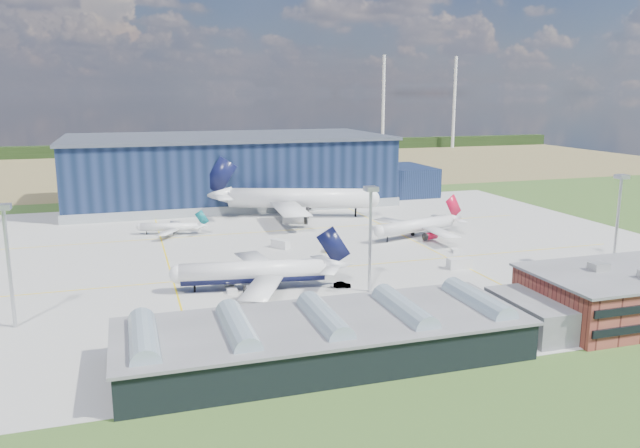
{
  "coord_description": "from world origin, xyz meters",
  "views": [
    {
      "loc": [
        -39.23,
        -150.03,
        42.12
      ],
      "look_at": [
        10.82,
        8.04,
        7.3
      ],
      "focal_mm": 35.0,
      "sensor_mm": 36.0,
      "label": 1
    }
  ],
  "objects_px": {
    "hangar": "(235,172)",
    "gse_van_b": "(281,244)",
    "light_mast_east": "(619,206)",
    "gse_van_c": "(460,303)",
    "gse_tug_a": "(329,249)",
    "gse_van_a": "(460,263)",
    "car_b": "(342,285)",
    "gse_cart_a": "(455,251)",
    "airliner_navy": "(253,261)",
    "airliner_red": "(416,219)",
    "light_mast_west": "(7,246)",
    "airliner_widebody": "(299,188)",
    "light_mast_center": "(370,222)",
    "airliner_regional": "(169,223)",
    "airstair": "(230,282)",
    "gse_tug_b": "(313,317)",
    "car_a": "(392,318)"
  },
  "relations": [
    {
      "from": "car_b",
      "to": "gse_van_b",
      "type": "bearing_deg",
      "value": 25.06
    },
    {
      "from": "gse_cart_a",
      "to": "airliner_navy",
      "type": "bearing_deg",
      "value": -152.99
    },
    {
      "from": "gse_van_b",
      "to": "gse_tug_a",
      "type": "bearing_deg",
      "value": -72.99
    },
    {
      "from": "airliner_navy",
      "to": "car_b",
      "type": "xyz_separation_m",
      "value": [
        18.98,
        -4.49,
        -5.94
      ]
    },
    {
      "from": "gse_van_a",
      "to": "gse_cart_a",
      "type": "relative_size",
      "value": 2.28
    },
    {
      "from": "hangar",
      "to": "gse_cart_a",
      "type": "xyz_separation_m",
      "value": [
        41.86,
        -100.59,
        -11.05
      ]
    },
    {
      "from": "hangar",
      "to": "gse_van_c",
      "type": "relative_size",
      "value": 25.77
    },
    {
      "from": "light_mast_east",
      "to": "gse_van_c",
      "type": "xyz_separation_m",
      "value": [
        -52.15,
        -16.0,
        -14.08
      ]
    },
    {
      "from": "light_mast_west",
      "to": "car_b",
      "type": "distance_m",
      "value": 67.05
    },
    {
      "from": "airliner_regional",
      "to": "airstair",
      "type": "xyz_separation_m",
      "value": [
        8.38,
        -59.26,
        -2.01
      ]
    },
    {
      "from": "light_mast_center",
      "to": "airliner_navy",
      "type": "height_order",
      "value": "light_mast_center"
    },
    {
      "from": "hangar",
      "to": "light_mast_center",
      "type": "bearing_deg",
      "value": -86.7
    },
    {
      "from": "hangar",
      "to": "airliner_navy",
      "type": "bearing_deg",
      "value": -98.1
    },
    {
      "from": "gse_van_a",
      "to": "gse_cart_a",
      "type": "distance_m",
      "value": 15.59
    },
    {
      "from": "airliner_widebody",
      "to": "gse_tug_b",
      "type": "relative_size",
      "value": 21.02
    },
    {
      "from": "gse_van_c",
      "to": "hangar",
      "type": "bearing_deg",
      "value": -16.07
    },
    {
      "from": "light_mast_east",
      "to": "gse_van_a",
      "type": "height_order",
      "value": "light_mast_east"
    },
    {
      "from": "gse_van_a",
      "to": "car_b",
      "type": "bearing_deg",
      "value": 103.33
    },
    {
      "from": "airliner_widebody",
      "to": "gse_cart_a",
      "type": "distance_m",
      "value": 66.99
    },
    {
      "from": "gse_tug_b",
      "to": "gse_van_b",
      "type": "height_order",
      "value": "gse_van_b"
    },
    {
      "from": "airliner_red",
      "to": "gse_tug_a",
      "type": "xyz_separation_m",
      "value": [
        -29.78,
        -8.25,
        -4.91
      ]
    },
    {
      "from": "gse_tug_a",
      "to": "light_mast_west",
      "type": "bearing_deg",
      "value": -139.49
    },
    {
      "from": "gse_cart_a",
      "to": "car_a",
      "type": "xyz_separation_m",
      "value": [
        -37.28,
        -42.21,
        0.09
      ]
    },
    {
      "from": "airliner_navy",
      "to": "gse_cart_a",
      "type": "xyz_separation_m",
      "value": [
        58.39,
        15.47,
        -6.02
      ]
    },
    {
      "from": "light_mast_east",
      "to": "gse_van_a",
      "type": "relative_size",
      "value": 3.85
    },
    {
      "from": "light_mast_east",
      "to": "car_b",
      "type": "bearing_deg",
      "value": 176.51
    },
    {
      "from": "light_mast_east",
      "to": "airstair",
      "type": "distance_m",
      "value": 95.21
    },
    {
      "from": "hangar",
      "to": "airliner_widebody",
      "type": "height_order",
      "value": "hangar"
    },
    {
      "from": "gse_van_a",
      "to": "airliner_red",
      "type": "bearing_deg",
      "value": -4.56
    },
    {
      "from": "airliner_regional",
      "to": "gse_van_b",
      "type": "xyz_separation_m",
      "value": [
        28.02,
        -26.49,
        -2.48
      ]
    },
    {
      "from": "airliner_regional",
      "to": "airstair",
      "type": "relative_size",
      "value": 4.34
    },
    {
      "from": "airliner_navy",
      "to": "airliner_red",
      "type": "height_order",
      "value": "airliner_navy"
    },
    {
      "from": "hangar",
      "to": "light_mast_east",
      "type": "bearing_deg",
      "value": -59.95
    },
    {
      "from": "airliner_regional",
      "to": "light_mast_west",
      "type": "bearing_deg",
      "value": 81.04
    },
    {
      "from": "airliner_widebody",
      "to": "gse_van_c",
      "type": "height_order",
      "value": "airliner_widebody"
    },
    {
      "from": "light_mast_center",
      "to": "car_a",
      "type": "height_order",
      "value": "light_mast_center"
    },
    {
      "from": "light_mast_west",
      "to": "car_b",
      "type": "relative_size",
      "value": 5.86
    },
    {
      "from": "hangar",
      "to": "gse_van_b",
      "type": "distance_m",
      "value": 81.98
    },
    {
      "from": "gse_tug_a",
      "to": "airliner_navy",
      "type": "bearing_deg",
      "value": -120.2
    },
    {
      "from": "gse_cart_a",
      "to": "airstair",
      "type": "distance_m",
      "value": 64.7
    },
    {
      "from": "light_mast_east",
      "to": "airliner_navy",
      "type": "bearing_deg",
      "value": 174.37
    },
    {
      "from": "gse_van_a",
      "to": "gse_van_b",
      "type": "bearing_deg",
      "value": 50.96
    },
    {
      "from": "light_mast_center",
      "to": "car_b",
      "type": "xyz_separation_m",
      "value": [
        -4.74,
        4.25,
        -14.79
      ]
    },
    {
      "from": "gse_van_c",
      "to": "gse_tug_a",
      "type": "bearing_deg",
      "value": -12.87
    },
    {
      "from": "gse_van_a",
      "to": "gse_van_c",
      "type": "distance_m",
      "value": 30.21
    },
    {
      "from": "airliner_regional",
      "to": "airliner_navy",
      "type": "bearing_deg",
      "value": 118.51
    },
    {
      "from": "airliner_navy",
      "to": "airliner_red",
      "type": "xyz_separation_m",
      "value": [
        56.11,
        34.74,
        -0.9
      ]
    },
    {
      "from": "gse_tug_a",
      "to": "light_mast_east",
      "type": "bearing_deg",
      "value": -14.84
    },
    {
      "from": "light_mast_east",
      "to": "airliner_red",
      "type": "distance_m",
      "value": 55.23
    },
    {
      "from": "airliner_red",
      "to": "gse_van_c",
      "type": "distance_m",
      "value": 62.77
    }
  ]
}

